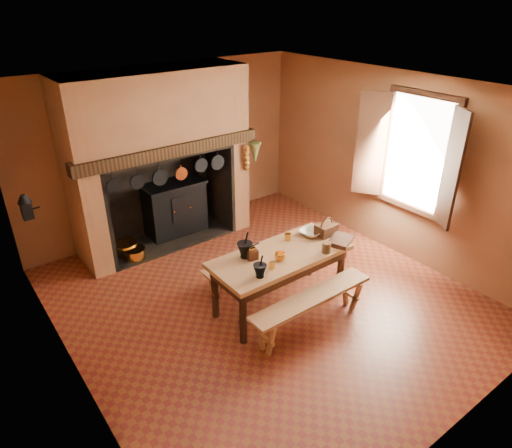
{
  "coord_description": "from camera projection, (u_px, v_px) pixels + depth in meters",
  "views": [
    {
      "loc": [
        -3.19,
        -4.03,
        3.79
      ],
      "look_at": [
        0.08,
        0.3,
        1.0
      ],
      "focal_mm": 32.0,
      "sensor_mm": 36.0,
      "label": 1
    }
  ],
  "objects": [
    {
      "name": "hanging_pans",
      "position": [
        173.0,
        173.0,
        6.79
      ],
      "size": [
        1.92,
        0.29,
        0.27
      ],
      "color": "black",
      "rests_on": "chimney_breast"
    },
    {
      "name": "ceiling",
      "position": [
        267.0,
        91.0,
        5.02
      ],
      "size": [
        5.5,
        5.5,
        0.0
      ],
      "primitive_type": "plane",
      "rotation": [
        3.14,
        0.0,
        0.0
      ],
      "color": "silver",
      "rests_on": "back_wall"
    },
    {
      "name": "floor",
      "position": [
        265.0,
        298.0,
        6.31
      ],
      "size": [
        5.5,
        5.5,
        0.0
      ],
      "primitive_type": "plane",
      "color": "brown",
      "rests_on": "ground"
    },
    {
      "name": "back_wall",
      "position": [
        164.0,
        151.0,
        7.62
      ],
      "size": [
        5.0,
        0.02,
        2.8
      ],
      "primitive_type": "cube",
      "color": "#94623B",
      "rests_on": "floor"
    },
    {
      "name": "wall_front",
      "position": [
        474.0,
        320.0,
        3.71
      ],
      "size": [
        5.0,
        0.02,
        2.8
      ],
      "primitive_type": "cube",
      "color": "#94623B",
      "rests_on": "floor"
    },
    {
      "name": "brass_mug_b",
      "position": [
        288.0,
        237.0,
        6.11
      ],
      "size": [
        0.1,
        0.1,
        0.1
      ],
      "primitive_type": "cylinder",
      "rotation": [
        0.0,
        0.0,
        -0.24
      ],
      "color": "gold",
      "rests_on": "work_table"
    },
    {
      "name": "bench_back",
      "position": [
        250.0,
        264.0,
        6.51
      ],
      "size": [
        1.49,
        0.26,
        0.42
      ],
      "color": "#AC7A4F",
      "rests_on": "floor"
    },
    {
      "name": "brass_cup",
      "position": [
        280.0,
        257.0,
        5.64
      ],
      "size": [
        0.17,
        0.17,
        0.11
      ],
      "primitive_type": "imported",
      "rotation": [
        0.0,
        0.0,
        -0.27
      ],
      "color": "gold",
      "rests_on": "work_table"
    },
    {
      "name": "wicker_basket",
      "position": [
        326.0,
        229.0,
        6.23
      ],
      "size": [
        0.28,
        0.2,
        0.27
      ],
      "rotation": [
        0.0,
        0.0,
        0.01
      ],
      "color": "#502818",
      "rests_on": "work_table"
    },
    {
      "name": "onion_string",
      "position": [
        246.0,
        158.0,
        7.5
      ],
      "size": [
        0.12,
        0.1,
        0.46
      ],
      "primitive_type": null,
      "color": "#B36221",
      "rests_on": "chimney_breast"
    },
    {
      "name": "wall_left",
      "position": [
        59.0,
        273.0,
        4.33
      ],
      "size": [
        0.02,
        5.5,
        2.8
      ],
      "primitive_type": "cube",
      "color": "#94623B",
      "rests_on": "floor"
    },
    {
      "name": "mortar_large",
      "position": [
        245.0,
        249.0,
        5.69
      ],
      "size": [
        0.2,
        0.2,
        0.34
      ],
      "rotation": [
        0.0,
        0.0,
        0.21
      ],
      "color": "black",
      "rests_on": "work_table"
    },
    {
      "name": "work_table",
      "position": [
        281.0,
        262.0,
        5.87
      ],
      "size": [
        1.84,
        0.82,
        0.8
      ],
      "color": "#AC7A4F",
      "rests_on": "floor"
    },
    {
      "name": "mixing_bowl",
      "position": [
        311.0,
        233.0,
        6.24
      ],
      "size": [
        0.34,
        0.34,
        0.07
      ],
      "primitive_type": "imported",
      "rotation": [
        0.0,
        0.0,
        0.18
      ],
      "color": "beige",
      "rests_on": "work_table"
    },
    {
      "name": "bench_front",
      "position": [
        312.0,
        304.0,
        5.58
      ],
      "size": [
        1.75,
        0.31,
        0.49
      ],
      "color": "#AC7A4F",
      "rests_on": "floor"
    },
    {
      "name": "mortar_small",
      "position": [
        260.0,
        270.0,
        5.3
      ],
      "size": [
        0.16,
        0.16,
        0.28
      ],
      "rotation": [
        0.0,
        0.0,
        0.26
      ],
      "color": "black",
      "rests_on": "work_table"
    },
    {
      "name": "coffee_grinder",
      "position": [
        252.0,
        253.0,
        5.68
      ],
      "size": [
        0.18,
        0.15,
        0.2
      ],
      "rotation": [
        0.0,
        0.0,
        -0.16
      ],
      "color": "#351C10",
      "rests_on": "work_table"
    },
    {
      "name": "stoneware_crock",
      "position": [
        326.0,
        248.0,
        5.81
      ],
      "size": [
        0.12,
        0.12,
        0.14
      ],
      "primitive_type": "cylinder",
      "rotation": [
        0.0,
        0.0,
        0.09
      ],
      "color": "brown",
      "rests_on": "work_table"
    },
    {
      "name": "wall_right",
      "position": [
        393.0,
        165.0,
        7.0
      ],
      "size": [
        0.02,
        5.5,
        2.8
      ],
      "primitive_type": "cube",
      "color": "#94623B",
      "rests_on": "floor"
    },
    {
      "name": "chimney_breast",
      "position": [
        157.0,
        136.0,
        6.96
      ],
      "size": [
        2.95,
        0.96,
        2.8
      ],
      "color": "#94623B",
      "rests_on": "floor"
    },
    {
      "name": "window",
      "position": [
        413.0,
        155.0,
        6.5
      ],
      "size": [
        0.39,
        1.75,
        1.76
      ],
      "color": "white",
      "rests_on": "wall_right"
    },
    {
      "name": "wall_coffee_mill",
      "position": [
        25.0,
        205.0,
        5.42
      ],
      "size": [
        0.23,
        0.16,
        0.31
      ],
      "color": "black",
      "rests_on": "wall_left"
    },
    {
      "name": "wooden_tray",
      "position": [
        341.0,
        241.0,
        6.05
      ],
      "size": [
        0.44,
        0.39,
        0.06
      ],
      "primitive_type": "cube",
      "rotation": [
        0.0,
        0.0,
        0.42
      ],
      "color": "#351C10",
      "rests_on": "work_table"
    },
    {
      "name": "glass_jar",
      "position": [
        328.0,
        231.0,
        6.21
      ],
      "size": [
        0.09,
        0.09,
        0.14
      ],
      "primitive_type": "cylinder",
      "rotation": [
        0.0,
        0.0,
        0.17
      ],
      "color": "beige",
      "rests_on": "work_table"
    },
    {
      "name": "hearth_pans",
      "position": [
        127.0,
        250.0,
        7.28
      ],
      "size": [
        0.51,
        0.62,
        0.2
      ],
      "color": "gold",
      "rests_on": "floor"
    },
    {
      "name": "brass_mug_a",
      "position": [
        272.0,
        265.0,
        5.49
      ],
      "size": [
        0.08,
        0.08,
        0.08
      ],
      "primitive_type": "cylinder",
      "rotation": [
        0.0,
        0.0,
        0.2
      ],
      "color": "gold",
      "rests_on": "work_table"
    },
    {
      "name": "iron_range",
      "position": [
        175.0,
        207.0,
        7.8
      ],
      "size": [
        1.12,
        0.55,
        1.6
      ],
      "color": "black",
      "rests_on": "floor"
    },
    {
      "name": "herb_bunch",
      "position": [
        255.0,
        153.0,
        7.58
      ],
      "size": [
        0.2,
        0.2,
        0.35
      ],
      "primitive_type": "cone",
      "rotation": [
        3.14,
        0.0,
        0.0
      ],
      "color": "#59652F",
      "rests_on": "chimney_breast"
    }
  ]
}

